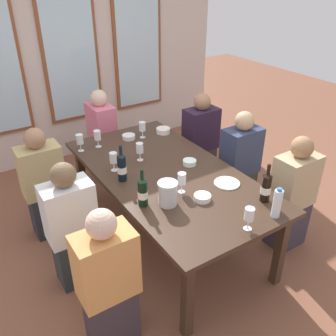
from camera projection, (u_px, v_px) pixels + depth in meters
ground_plane at (167, 237)px, 3.57m from camera, size 12.00×12.00×0.00m
back_wall_with_windows at (69, 46)px, 4.50m from camera, size 4.30×0.10×2.90m
dining_table at (167, 178)px, 3.24m from camera, size 1.10×2.14×0.74m
white_plate_0 at (227, 183)px, 3.03m from camera, size 0.22×0.22×0.01m
metal_pitcher at (168, 193)px, 2.73m from camera, size 0.16×0.16×0.19m
wine_bottle_0 at (122, 167)px, 3.03m from camera, size 0.08×0.08×0.33m
wine_bottle_1 at (266, 187)px, 2.76m from camera, size 0.08×0.08×0.32m
wine_bottle_2 at (143, 192)px, 2.71m from camera, size 0.08×0.08×0.31m
tasting_bowl_0 at (203, 197)px, 2.82m from camera, size 0.14×0.14×0.04m
tasting_bowl_1 at (189, 162)px, 3.32m from camera, size 0.12×0.12×0.04m
tasting_bowl_2 at (129, 137)px, 3.80m from camera, size 0.14×0.14×0.04m
tasting_bowl_3 at (163, 131)px, 3.93m from camera, size 0.15×0.15×0.05m
water_bottle at (277, 203)px, 2.59m from camera, size 0.06×0.06×0.24m
wine_glass_0 at (142, 127)px, 3.78m from camera, size 0.07×0.07×0.17m
wine_glass_1 at (249, 215)px, 2.46m from camera, size 0.07×0.07×0.17m
wine_glass_2 at (113, 159)px, 3.17m from camera, size 0.07×0.07×0.17m
wine_glass_3 at (140, 148)px, 3.34m from camera, size 0.07×0.07×0.17m
wine_glass_4 at (97, 136)px, 3.59m from camera, size 0.07×0.07×0.17m
wine_glass_5 at (182, 179)px, 2.86m from camera, size 0.07×0.07×0.17m
wine_glass_6 at (80, 140)px, 3.51m from camera, size 0.07×0.07×0.17m
seated_person_0 at (72, 228)px, 2.86m from camera, size 0.38×0.24×1.11m
seated_person_1 at (240, 165)px, 3.75m from camera, size 0.38×0.24×1.11m
seated_person_2 at (108, 284)px, 2.36m from camera, size 0.38×0.24×1.11m
seated_person_3 at (292, 196)px, 3.25m from camera, size 0.38×0.24×1.11m
seated_person_4 at (44, 186)px, 3.40m from camera, size 0.38×0.24×1.11m
seated_person_5 at (200, 142)px, 4.24m from camera, size 0.38×0.24×1.11m
seated_person_6 at (103, 137)px, 4.35m from camera, size 0.24×0.38×1.11m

